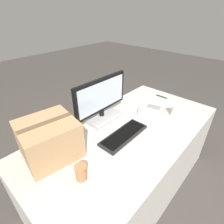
{
  "coord_description": "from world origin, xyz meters",
  "views": [
    {
      "loc": [
        -0.96,
        -0.69,
        1.63
      ],
      "look_at": [
        -0.05,
        0.14,
        0.87
      ],
      "focal_mm": 28.0,
      "sensor_mm": 36.0,
      "label": 1
    }
  ],
  "objects_px": {
    "monitor": "(101,103)",
    "paper_cup_left": "(81,172)",
    "keyboard": "(124,135)",
    "spoon": "(83,198)",
    "paper_cup_right": "(175,111)",
    "cardboard_box": "(49,139)",
    "desk_phone": "(152,111)",
    "pen_marker": "(162,97)"
  },
  "relations": [
    {
      "from": "monitor",
      "to": "paper_cup_left",
      "type": "bearing_deg",
      "value": -145.6
    },
    {
      "from": "paper_cup_left",
      "to": "keyboard",
      "type": "bearing_deg",
      "value": 7.35
    },
    {
      "from": "paper_cup_left",
      "to": "spoon",
      "type": "height_order",
      "value": "paper_cup_left"
    },
    {
      "from": "monitor",
      "to": "paper_cup_right",
      "type": "relative_size",
      "value": 5.23
    },
    {
      "from": "monitor",
      "to": "cardboard_box",
      "type": "height_order",
      "value": "monitor"
    },
    {
      "from": "cardboard_box",
      "to": "paper_cup_left",
      "type": "bearing_deg",
      "value": -88.64
    },
    {
      "from": "desk_phone",
      "to": "paper_cup_right",
      "type": "distance_m",
      "value": 0.22
    },
    {
      "from": "spoon",
      "to": "cardboard_box",
      "type": "height_order",
      "value": "cardboard_box"
    },
    {
      "from": "desk_phone",
      "to": "pen_marker",
      "type": "xyz_separation_m",
      "value": [
        0.39,
        0.1,
        -0.02
      ]
    },
    {
      "from": "desk_phone",
      "to": "paper_cup_left",
      "type": "height_order",
      "value": "paper_cup_left"
    },
    {
      "from": "paper_cup_right",
      "to": "spoon",
      "type": "distance_m",
      "value": 1.13
    },
    {
      "from": "keyboard",
      "to": "paper_cup_left",
      "type": "xyz_separation_m",
      "value": [
        -0.49,
        -0.06,
        0.04
      ]
    },
    {
      "from": "keyboard",
      "to": "monitor",
      "type": "bearing_deg",
      "value": 77.74
    },
    {
      "from": "cardboard_box",
      "to": "paper_cup_right",
      "type": "bearing_deg",
      "value": -21.47
    },
    {
      "from": "cardboard_box",
      "to": "monitor",
      "type": "bearing_deg",
      "value": 6.47
    },
    {
      "from": "paper_cup_right",
      "to": "spoon",
      "type": "bearing_deg",
      "value": -179.77
    },
    {
      "from": "keyboard",
      "to": "pen_marker",
      "type": "bearing_deg",
      "value": 7.51
    },
    {
      "from": "monitor",
      "to": "spoon",
      "type": "xyz_separation_m",
      "value": [
        -0.63,
        -0.48,
        -0.16
      ]
    },
    {
      "from": "desk_phone",
      "to": "paper_cup_left",
      "type": "xyz_separation_m",
      "value": [
        -0.93,
        -0.08,
        0.02
      ]
    },
    {
      "from": "paper_cup_left",
      "to": "paper_cup_right",
      "type": "height_order",
      "value": "paper_cup_right"
    },
    {
      "from": "paper_cup_left",
      "to": "cardboard_box",
      "type": "xyz_separation_m",
      "value": [
        -0.01,
        0.31,
        0.08
      ]
    },
    {
      "from": "cardboard_box",
      "to": "pen_marker",
      "type": "height_order",
      "value": "cardboard_box"
    },
    {
      "from": "keyboard",
      "to": "pen_marker",
      "type": "xyz_separation_m",
      "value": [
        0.84,
        0.12,
        -0.01
      ]
    },
    {
      "from": "pen_marker",
      "to": "paper_cup_left",
      "type": "bearing_deg",
      "value": -84.21
    },
    {
      "from": "paper_cup_right",
      "to": "pen_marker",
      "type": "bearing_deg",
      "value": 45.64
    },
    {
      "from": "keyboard",
      "to": "desk_phone",
      "type": "xyz_separation_m",
      "value": [
        0.45,
        0.02,
        0.02
      ]
    },
    {
      "from": "desk_phone",
      "to": "spoon",
      "type": "relative_size",
      "value": 2.1
    },
    {
      "from": "paper_cup_left",
      "to": "cardboard_box",
      "type": "height_order",
      "value": "cardboard_box"
    },
    {
      "from": "keyboard",
      "to": "paper_cup_right",
      "type": "xyz_separation_m",
      "value": [
        0.56,
        -0.16,
        0.04
      ]
    },
    {
      "from": "monitor",
      "to": "desk_phone",
      "type": "bearing_deg",
      "value": -38.13
    },
    {
      "from": "monitor",
      "to": "spoon",
      "type": "distance_m",
      "value": 0.81
    },
    {
      "from": "monitor",
      "to": "pen_marker",
      "type": "distance_m",
      "value": 0.81
    },
    {
      "from": "desk_phone",
      "to": "pen_marker",
      "type": "relative_size",
      "value": 1.81
    },
    {
      "from": "desk_phone",
      "to": "spoon",
      "type": "xyz_separation_m",
      "value": [
        -1.01,
        -0.18,
        -0.03
      ]
    },
    {
      "from": "spoon",
      "to": "pen_marker",
      "type": "xyz_separation_m",
      "value": [
        1.41,
        0.29,
        0.0
      ]
    },
    {
      "from": "desk_phone",
      "to": "monitor",
      "type": "bearing_deg",
      "value": 130.95
    },
    {
      "from": "keyboard",
      "to": "spoon",
      "type": "distance_m",
      "value": 0.59
    },
    {
      "from": "keyboard",
      "to": "pen_marker",
      "type": "distance_m",
      "value": 0.85
    },
    {
      "from": "monitor",
      "to": "pen_marker",
      "type": "height_order",
      "value": "monitor"
    },
    {
      "from": "paper_cup_right",
      "to": "cardboard_box",
      "type": "relative_size",
      "value": 0.27
    },
    {
      "from": "paper_cup_left",
      "to": "cardboard_box",
      "type": "relative_size",
      "value": 0.26
    },
    {
      "from": "cardboard_box",
      "to": "keyboard",
      "type": "bearing_deg",
      "value": -26.96
    }
  ]
}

